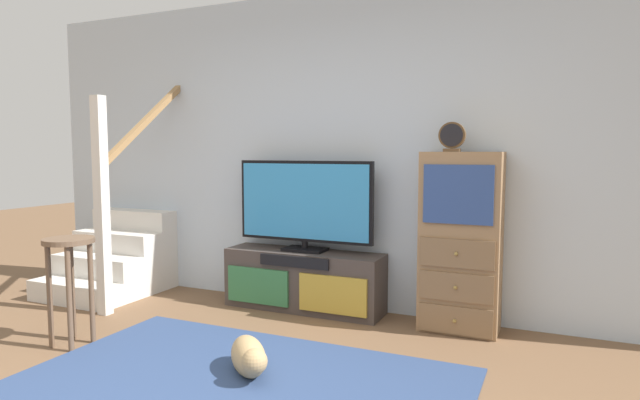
{
  "coord_description": "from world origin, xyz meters",
  "views": [
    {
      "loc": [
        1.67,
        -1.86,
        1.36
      ],
      "look_at": [
        0.05,
        1.76,
        0.99
      ],
      "focal_mm": 30.18,
      "sensor_mm": 36.0,
      "label": 1
    }
  ],
  "objects_px": {
    "desk_clock": "(452,137)",
    "bar_stool_near": "(70,267)",
    "media_console": "(304,281)",
    "dog": "(249,357)",
    "television": "(305,203)",
    "side_cabinet": "(461,242)"
  },
  "relations": [
    {
      "from": "desk_clock",
      "to": "side_cabinet",
      "type": "bearing_deg",
      "value": 10.72
    },
    {
      "from": "bar_stool_near",
      "to": "side_cabinet",
      "type": "bearing_deg",
      "value": 30.76
    },
    {
      "from": "desk_clock",
      "to": "dog",
      "type": "distance_m",
      "value": 2.12
    },
    {
      "from": "television",
      "to": "side_cabinet",
      "type": "height_order",
      "value": "side_cabinet"
    },
    {
      "from": "media_console",
      "to": "dog",
      "type": "bearing_deg",
      "value": -77.95
    },
    {
      "from": "desk_clock",
      "to": "bar_stool_near",
      "type": "relative_size",
      "value": 0.29
    },
    {
      "from": "side_cabinet",
      "to": "desk_clock",
      "type": "distance_m",
      "value": 0.79
    },
    {
      "from": "television",
      "to": "desk_clock",
      "type": "bearing_deg",
      "value": -1.34
    },
    {
      "from": "media_console",
      "to": "desk_clock",
      "type": "bearing_deg",
      "value": -0.23
    },
    {
      "from": "side_cabinet",
      "to": "dog",
      "type": "relative_size",
      "value": 2.92
    },
    {
      "from": "dog",
      "to": "media_console",
      "type": "bearing_deg",
      "value": 102.05
    },
    {
      "from": "media_console",
      "to": "television",
      "type": "xyz_separation_m",
      "value": [
        0.0,
        0.02,
        0.66
      ]
    },
    {
      "from": "side_cabinet",
      "to": "bar_stool_near",
      "type": "bearing_deg",
      "value": -149.24
    },
    {
      "from": "desk_clock",
      "to": "dog",
      "type": "relative_size",
      "value": 0.48
    },
    {
      "from": "television",
      "to": "desk_clock",
      "type": "relative_size",
      "value": 5.53
    },
    {
      "from": "media_console",
      "to": "dog",
      "type": "xyz_separation_m",
      "value": [
        0.29,
        -1.36,
        -0.14
      ]
    },
    {
      "from": "media_console",
      "to": "desk_clock",
      "type": "xyz_separation_m",
      "value": [
        1.23,
        -0.0,
        1.21
      ]
    },
    {
      "from": "desk_clock",
      "to": "television",
      "type": "bearing_deg",
      "value": 178.66
    },
    {
      "from": "television",
      "to": "side_cabinet",
      "type": "bearing_deg",
      "value": -0.6
    },
    {
      "from": "side_cabinet",
      "to": "bar_stool_near",
      "type": "xyz_separation_m",
      "value": [
        -2.41,
        -1.44,
        -0.11
      ]
    },
    {
      "from": "media_console",
      "to": "side_cabinet",
      "type": "xyz_separation_m",
      "value": [
        1.3,
        0.01,
        0.42
      ]
    },
    {
      "from": "television",
      "to": "media_console",
      "type": "bearing_deg",
      "value": -90.0
    }
  ]
}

